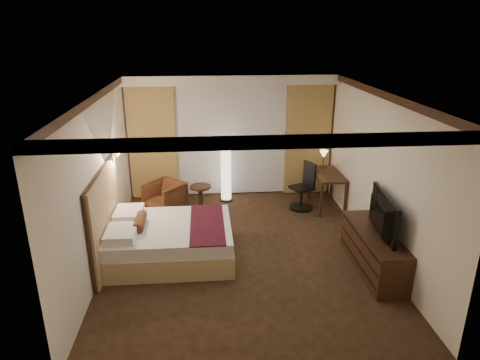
{
  "coord_description": "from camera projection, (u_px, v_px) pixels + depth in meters",
  "views": [
    {
      "loc": [
        -0.59,
        -6.46,
        3.64
      ],
      "look_at": [
        0.0,
        0.4,
        1.15
      ],
      "focal_mm": 32.0,
      "sensor_mm": 36.0,
      "label": 1
    }
  ],
  "objects": [
    {
      "name": "floor",
      "position": [
        242.0,
        251.0,
        7.34
      ],
      "size": [
        4.5,
        5.5,
        0.01
      ],
      "primitive_type": "cube",
      "color": "black",
      "rests_on": "ground"
    },
    {
      "name": "ceiling",
      "position": [
        242.0,
        92.0,
        6.42
      ],
      "size": [
        4.5,
        5.5,
        0.01
      ],
      "primitive_type": "cube",
      "color": "white",
      "rests_on": "back_wall"
    },
    {
      "name": "back_wall",
      "position": [
        231.0,
        135.0,
        9.45
      ],
      "size": [
        4.5,
        0.02,
        2.7
      ],
      "primitive_type": "cube",
      "color": "white",
      "rests_on": "floor"
    },
    {
      "name": "left_wall",
      "position": [
        99.0,
        181.0,
        6.7
      ],
      "size": [
        0.02,
        5.5,
        2.7
      ],
      "primitive_type": "cube",
      "color": "white",
      "rests_on": "floor"
    },
    {
      "name": "right_wall",
      "position": [
        378.0,
        173.0,
        7.06
      ],
      "size": [
        0.02,
        5.5,
        2.7
      ],
      "primitive_type": "cube",
      "color": "white",
      "rests_on": "floor"
    },
    {
      "name": "crown_molding",
      "position": [
        242.0,
        96.0,
        6.44
      ],
      "size": [
        4.5,
        5.5,
        0.12
      ],
      "primitive_type": null,
      "color": "black",
      "rests_on": "ceiling"
    },
    {
      "name": "soffit",
      "position": [
        231.0,
        79.0,
        8.79
      ],
      "size": [
        4.5,
        0.5,
        0.2
      ],
      "primitive_type": "cube",
      "color": "white",
      "rests_on": "ceiling"
    },
    {
      "name": "curtain_sheer",
      "position": [
        231.0,
        141.0,
        9.41
      ],
      "size": [
        2.48,
        0.04,
        2.45
      ],
      "primitive_type": "cube",
      "color": "silver",
      "rests_on": "back_wall"
    },
    {
      "name": "curtain_left_drape",
      "position": [
        153.0,
        143.0,
        9.22
      ],
      "size": [
        1.0,
        0.14,
        2.45
      ],
      "primitive_type": "cube",
      "color": "tan",
      "rests_on": "back_wall"
    },
    {
      "name": "curtain_right_drape",
      "position": [
        308.0,
        140.0,
        9.49
      ],
      "size": [
        1.0,
        0.14,
        2.45
      ],
      "primitive_type": "cube",
      "color": "tan",
      "rests_on": "back_wall"
    },
    {
      "name": "wall_sconce",
      "position": [
        116.0,
        152.0,
        7.26
      ],
      "size": [
        0.24,
        0.24,
        0.24
      ],
      "primitive_type": null,
      "color": "white",
      "rests_on": "left_wall"
    },
    {
      "name": "bed",
      "position": [
        171.0,
        241.0,
        7.05
      ],
      "size": [
        2.01,
        1.57,
        0.59
      ],
      "primitive_type": null,
      "color": "white",
      "rests_on": "floor"
    },
    {
      "name": "headboard",
      "position": [
        105.0,
        218.0,
        6.82
      ],
      "size": [
        0.12,
        1.87,
        1.5
      ],
      "primitive_type": null,
      "color": "tan",
      "rests_on": "floor"
    },
    {
      "name": "armchair",
      "position": [
        165.0,
        196.0,
        8.78
      ],
      "size": [
        0.94,
        0.93,
        0.7
      ],
      "primitive_type": "imported",
      "rotation": [
        0.0,
        0.0,
        -0.73
      ],
      "color": "#492716",
      "rests_on": "floor"
    },
    {
      "name": "side_table",
      "position": [
        201.0,
        197.0,
        9.01
      ],
      "size": [
        0.44,
        0.44,
        0.49
      ],
      "primitive_type": null,
      "color": "black",
      "rests_on": "floor"
    },
    {
      "name": "floor_lamp",
      "position": [
        226.0,
        170.0,
        9.23
      ],
      "size": [
        0.29,
        0.29,
        1.39
      ],
      "primitive_type": null,
      "color": "white",
      "rests_on": "floor"
    },
    {
      "name": "desk",
      "position": [
        327.0,
        190.0,
        9.0
      ],
      "size": [
        0.55,
        1.09,
        0.75
      ],
      "primitive_type": null,
      "color": "black",
      "rests_on": "floor"
    },
    {
      "name": "desk_lamp",
      "position": [
        323.0,
        160.0,
        9.18
      ],
      "size": [
        0.18,
        0.18,
        0.34
      ],
      "primitive_type": null,
      "color": "#FFD899",
      "rests_on": "desk"
    },
    {
      "name": "office_chair",
      "position": [
        302.0,
        186.0,
        8.87
      ],
      "size": [
        0.63,
        0.63,
        1.0
      ],
      "primitive_type": null,
      "rotation": [
        0.0,
        0.0,
        0.42
      ],
      "color": "black",
      "rests_on": "floor"
    },
    {
      "name": "dresser",
      "position": [
        374.0,
        251.0,
        6.68
      ],
      "size": [
        0.5,
        1.67,
        0.65
      ],
      "primitive_type": null,
      "color": "black",
      "rests_on": "floor"
    },
    {
      "name": "television",
      "position": [
        376.0,
        212.0,
        6.45
      ],
      "size": [
        0.78,
        1.23,
        0.15
      ],
      "primitive_type": "imported",
      "rotation": [
        0.0,
        0.0,
        1.47
      ],
      "color": "black",
      "rests_on": "dresser"
    }
  ]
}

